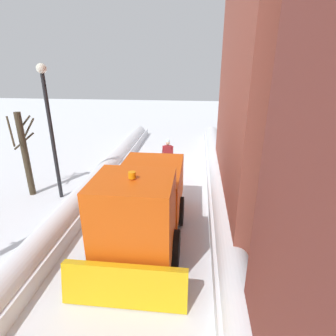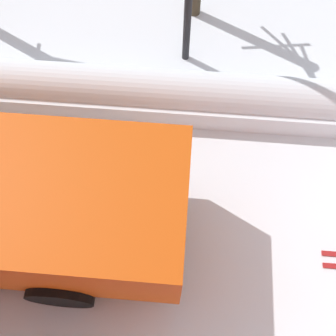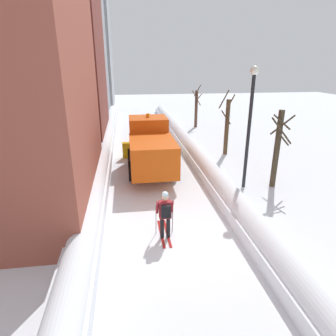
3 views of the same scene
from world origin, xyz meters
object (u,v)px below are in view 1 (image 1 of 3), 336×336
Objects in this scene: street_lamp at (49,119)px; skier at (168,153)px; plow_truck at (144,202)px; bare_tree_near at (25,153)px; traffic_light_pole at (251,144)px.

skier is at bearing -139.13° from street_lamp.
plow_truck is 6.71m from skier.
street_lamp is 1.50× the size of bare_tree_near.
street_lamp is (8.12, -0.58, 0.67)m from traffic_light_pole.
plow_truck is at bearing 147.90° from street_lamp.
bare_tree_near is at bearing -4.34° from traffic_light_pole.
street_lamp is 2.17m from bare_tree_near.
plow_truck is 5.66m from street_lamp.
bare_tree_near reaches higher than skier.
bare_tree_near reaches higher than plow_truck.
traffic_light_pole is 9.68m from bare_tree_near.
bare_tree_near is at bearing -5.55° from street_lamp.
street_lamp reaches higher than plow_truck.
skier is 6.08m from traffic_light_pole.
traffic_light_pole reaches higher than plow_truck.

